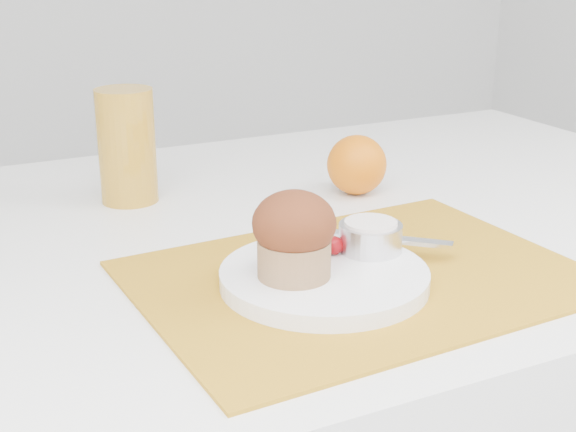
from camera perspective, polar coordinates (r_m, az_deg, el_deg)
name	(u,v)px	position (r m, az deg, el deg)	size (l,w,h in m)	color
placemat	(360,277)	(0.81, 5.11, -4.34)	(0.44, 0.32, 0.00)	#B67D19
plate	(324,277)	(0.78, 2.59, -4.36)	(0.20, 0.20, 0.02)	white
ramekin	(370,237)	(0.83, 5.87, -1.52)	(0.07, 0.07, 0.03)	silver
cream	(371,224)	(0.82, 5.91, -0.59)	(0.05, 0.05, 0.01)	white
raspberry_near	(308,239)	(0.83, 1.44, -1.67)	(0.02, 0.02, 0.02)	#59020E
raspberry_far	(333,245)	(0.81, 3.25, -2.09)	(0.02, 0.02, 0.02)	#5D0206
butter_knife	(368,237)	(0.86, 5.73, -1.47)	(0.18, 0.01, 0.00)	silver
orange	(357,165)	(1.07, 4.91, 3.65)	(0.08, 0.08, 0.08)	orange
juice_glass	(127,146)	(1.04, -11.39, 4.90)	(0.07, 0.07, 0.15)	#C28B24
muffin	(294,234)	(0.75, 0.44, -1.32)	(0.09, 0.09, 0.08)	#9D744C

